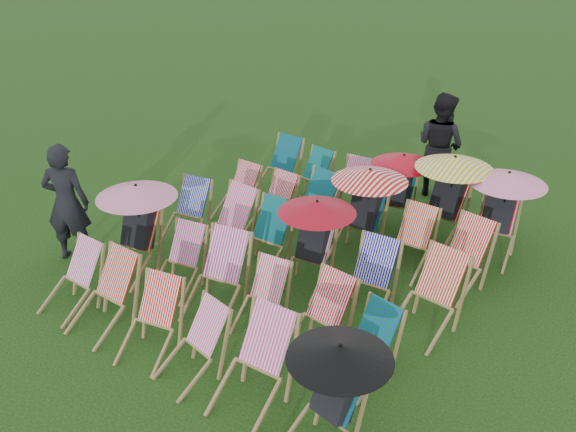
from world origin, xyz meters
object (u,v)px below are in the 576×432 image
Objects in this scene: deckchair_29 at (498,214)px; deckchair_5 at (329,395)px; person_left at (67,203)px; person_rear at (440,145)px; deckchair_0 at (71,279)px.

deckchair_5 is at bearing -97.60° from deckchair_29.
person_left is (-5.09, -3.78, 0.21)m from deckchair_29.
deckchair_29 is at bearing 151.79° from person_rear.
deckchair_29 is 0.73× the size of person_left.
deckchair_29 reaches higher than deckchair_0.
deckchair_0 is 6.59m from person_rear.
person_rear is at bearing -153.89° from person_left.
deckchair_29 is (4.01, 4.62, 0.26)m from deckchair_0.
person_left reaches higher than deckchair_29.
deckchair_5 is at bearing 0.77° from deckchair_0.
deckchair_0 is at bearing 111.50° from person_left.
person_rear is (-1.63, 1.51, 0.25)m from deckchair_29.
person_left is 6.32m from person_rear.
deckchair_29 is at bearing 100.65° from deckchair_5.
deckchair_5 is 0.64× the size of person_rear.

